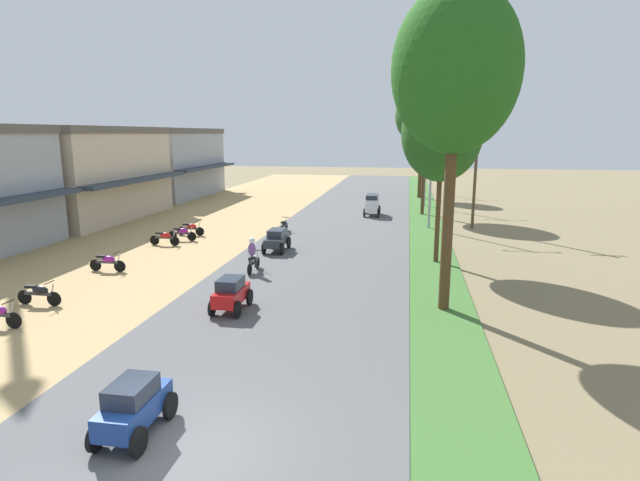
% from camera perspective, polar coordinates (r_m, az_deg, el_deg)
% --- Properties ---
extents(ground_plane, '(180.00, 180.00, 0.00)m').
position_cam_1_polar(ground_plane, '(11.58, -14.83, -22.19)').
color(ground_plane, '#7A6B4C').
extents(road_strip, '(9.00, 140.00, 0.08)m').
position_cam_1_polar(road_strip, '(11.56, -14.84, -22.02)').
color(road_strip, '#565659').
rests_on(road_strip, ground).
extents(shophouse_mid, '(9.76, 13.11, 6.90)m').
position_cam_1_polar(shophouse_mid, '(42.50, -25.29, 6.76)').
color(shophouse_mid, '#C6B299').
rests_on(shophouse_mid, ground).
extents(shophouse_far, '(8.80, 12.99, 6.90)m').
position_cam_1_polar(shophouse_far, '(54.96, -16.66, 8.30)').
color(shophouse_far, '#999EA8').
rests_on(shophouse_far, ground).
extents(parked_motorbike_second, '(1.80, 0.54, 0.94)m').
position_cam_1_polar(parked_motorbike_second, '(21.95, -28.83, -5.13)').
color(parked_motorbike_second, black).
rests_on(parked_motorbike_second, dirt_shoulder).
extents(parked_motorbike_third, '(1.80, 0.54, 0.94)m').
position_cam_1_polar(parked_motorbike_third, '(25.85, -22.60, -2.16)').
color(parked_motorbike_third, black).
rests_on(parked_motorbike_third, dirt_shoulder).
extents(parked_motorbike_fourth, '(1.80, 0.54, 0.94)m').
position_cam_1_polar(parked_motorbike_fourth, '(30.77, -16.92, 0.37)').
color(parked_motorbike_fourth, black).
rests_on(parked_motorbike_fourth, dirt_shoulder).
extents(parked_motorbike_fifth, '(1.80, 0.54, 0.94)m').
position_cam_1_polar(parked_motorbike_fifth, '(31.85, -15.10, 0.86)').
color(parked_motorbike_fifth, black).
rests_on(parked_motorbike_fifth, dirt_shoulder).
extents(parked_motorbike_sixth, '(1.80, 0.54, 0.94)m').
position_cam_1_polar(parked_motorbike_sixth, '(33.30, -14.22, 1.37)').
color(parked_motorbike_sixth, black).
rests_on(parked_motorbike_sixth, dirt_shoulder).
extents(median_tree_nearest, '(4.34, 4.34, 11.28)m').
position_cam_1_polar(median_tree_nearest, '(18.68, 14.89, 17.82)').
color(median_tree_nearest, '#4C351E').
rests_on(median_tree_nearest, median_strip).
extents(median_tree_second, '(3.88, 3.88, 8.74)m').
position_cam_1_polar(median_tree_second, '(25.75, 13.43, 11.59)').
color(median_tree_second, '#4C351E').
rests_on(median_tree_second, median_strip).
extents(median_tree_third, '(4.73, 4.73, 9.87)m').
position_cam_1_polar(median_tree_third, '(41.42, 11.74, 13.36)').
color(median_tree_third, '#4C351E').
rests_on(median_tree_third, median_strip).
extents(median_tree_fourth, '(3.50, 3.50, 8.64)m').
position_cam_1_polar(median_tree_fourth, '(52.29, 11.29, 11.63)').
color(median_tree_fourth, '#4C351E').
rests_on(median_tree_fourth, median_strip).
extents(streetlamp_near, '(3.16, 0.20, 7.67)m').
position_cam_1_polar(streetlamp_near, '(35.32, 12.32, 8.48)').
color(streetlamp_near, gray).
rests_on(streetlamp_near, median_strip).
extents(streetlamp_mid, '(3.16, 0.20, 8.23)m').
position_cam_1_polar(streetlamp_mid, '(46.38, 11.76, 9.61)').
color(streetlamp_mid, gray).
rests_on(streetlamp_mid, median_strip).
extents(streetlamp_far, '(3.16, 0.20, 7.97)m').
position_cam_1_polar(streetlamp_far, '(57.93, 11.39, 9.90)').
color(streetlamp_far, gray).
rests_on(streetlamp_far, median_strip).
extents(utility_pole_near, '(1.80, 0.20, 9.16)m').
position_cam_1_polar(utility_pole_near, '(36.20, 17.04, 8.76)').
color(utility_pole_near, brown).
rests_on(utility_pole_near, ground).
extents(car_hatchback_blue, '(1.04, 2.00, 1.23)m').
position_cam_1_polar(car_hatchback_blue, '(12.08, -20.08, -16.90)').
color(car_hatchback_blue, navy).
rests_on(car_hatchback_blue, road_strip).
extents(car_hatchback_red, '(1.04, 2.00, 1.23)m').
position_cam_1_polar(car_hatchback_red, '(18.88, -9.90, -5.77)').
color(car_hatchback_red, red).
rests_on(car_hatchback_red, road_strip).
extents(car_sedan_charcoal, '(1.10, 2.26, 1.19)m').
position_cam_1_polar(car_sedan_charcoal, '(28.04, -4.85, 0.16)').
color(car_sedan_charcoal, '#282D33').
rests_on(car_sedan_charcoal, road_strip).
extents(car_van_white, '(1.19, 2.41, 1.67)m').
position_cam_1_polar(car_van_white, '(40.26, 5.85, 4.12)').
color(car_van_white, silver).
rests_on(car_van_white, road_strip).
extents(motorbike_foreground_rider, '(0.54, 1.80, 1.66)m').
position_cam_1_polar(motorbike_foreground_rider, '(23.83, -7.49, -1.72)').
color(motorbike_foreground_rider, black).
rests_on(motorbike_foreground_rider, road_strip).
extents(motorbike_ahead_second, '(0.54, 1.80, 0.94)m').
position_cam_1_polar(motorbike_ahead_second, '(33.33, -4.03, 1.75)').
color(motorbike_ahead_second, black).
rests_on(motorbike_ahead_second, road_strip).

